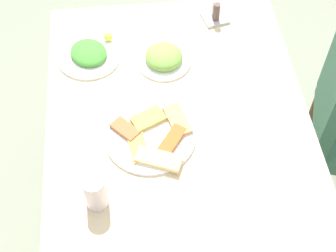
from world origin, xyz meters
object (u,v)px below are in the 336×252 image
Objects in this scene: salad_plate_rice at (89,54)px; condiment_caddy at (215,14)px; pide_platter at (152,136)px; salad_plate_greens at (164,58)px; soda_can at (95,192)px; dining_table at (179,143)px; paper_napkin at (175,247)px; fork at (169,247)px; spoon at (182,246)px.

salad_plate_rice is 0.50m from condiment_caddy.
salad_plate_greens reaches higher than pide_platter.
condiment_caddy is (-0.53, 0.29, 0.02)m from pide_platter.
soda_can is (0.21, -0.18, 0.05)m from pide_platter.
pide_platter is (0.03, -0.09, 0.09)m from dining_table.
salad_plate_greens is 0.70m from paper_napkin.
salad_plate_greens is 0.59m from soda_can.
salad_plate_rice is 0.78m from fork.
paper_napkin is 1.05× the size of condiment_caddy.
pide_platter is 0.43m from salad_plate_rice.
salad_plate_rice is (-0.38, -0.19, 0.00)m from pide_platter.
spoon is at bearing 7.58° from pide_platter.
salad_plate_rice is 2.04× the size of paper_napkin.
fork is 1.83× the size of condiment_caddy.
salad_plate_rice reaches higher than fork.
soda_can is (0.54, -0.25, 0.04)m from salad_plate_greens.
dining_table is at bearing 131.59° from soda_can.
salad_plate_rice is (-0.06, -0.26, -0.01)m from salad_plate_greens.
paper_napkin is at bearing 52.21° from soda_can.
paper_napkin is at bearing -3.36° from salad_plate_greens.
condiment_caddy is (-0.90, 0.28, 0.02)m from fork.
fork is at bearing -11.20° from dining_table.
spoon is (0.37, 0.05, -0.01)m from pide_platter.
paper_napkin is 0.57× the size of fork.
pide_platter reaches higher than spoon.
spoon is (0.75, 0.24, -0.01)m from salad_plate_rice.
pide_platter reaches higher than dining_table.
condiment_caddy reaches higher than paper_napkin.
spoon is at bearing 90.00° from paper_napkin.
condiment_caddy is (-0.90, 0.26, 0.02)m from paper_napkin.
salad_plate_greens is at bearing 78.21° from salad_plate_rice.
salad_plate_rice reaches higher than pide_platter.
soda_can is at bearing -127.79° from paper_napkin.
salad_plate_rice is at bearing -153.27° from pide_platter.
dining_table is 0.13m from pide_platter.
condiment_caddy is at bearing 151.27° from pide_platter.
salad_plate_rice is 2.14× the size of condiment_caddy.
pide_platter is at bearing -175.15° from paper_napkin.
salad_plate_greens is (-0.30, -0.02, 0.10)m from dining_table.
pide_platter is 0.33m from salad_plate_greens.
salad_plate_greens is 1.80× the size of condiment_caddy.
dining_table is 0.32m from salad_plate_greens.
condiment_caddy reaches higher than fork.
dining_table is 10.91× the size of paper_napkin.
pide_platter is 1.30× the size of salad_plate_rice.
pide_platter is at bearing 140.16° from soda_can.
soda_can is 0.27m from paper_napkin.
salad_plate_rice is at bearing -101.79° from salad_plate_greens.
soda_can is at bearing 1.44° from salad_plate_rice.
spoon is at bearing 99.36° from fork.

